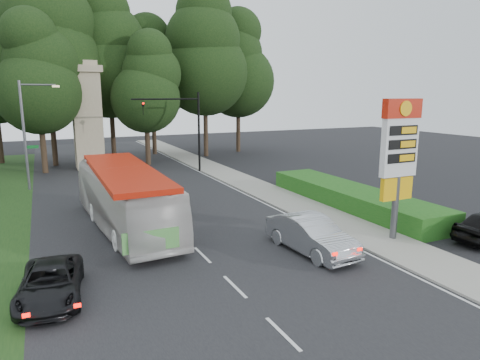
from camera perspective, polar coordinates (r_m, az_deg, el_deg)
name	(u,v)px	position (r m, az deg, el deg)	size (l,w,h in m)	color
ground	(240,293)	(15.98, 0.05, -14.81)	(120.00, 120.00, 0.00)	black
road_surface	(158,211)	(26.67, -10.92, -4.12)	(14.00, 80.00, 0.02)	black
sidewalk_right	(278,197)	(29.76, 5.15, -2.22)	(3.00, 80.00, 0.12)	gray
hedge	(351,197)	(28.12, 14.58, -2.23)	(3.00, 14.00, 1.20)	#185015
gas_station_pylon	(399,150)	(21.54, 20.47, 3.74)	(2.10, 0.45, 6.85)	#59595E
traffic_signal_mast	(185,121)	(38.88, -7.37, 7.82)	(6.10, 0.35, 7.20)	black
streetlight_signs	(27,130)	(35.11, -26.52, 5.96)	(2.75, 0.98, 8.00)	#59595E
monument	(87,115)	(43.23, -19.72, 8.18)	(3.00, 3.00, 10.05)	tan
tree_center_left	(45,40)	(46.27, -24.55, 16.61)	(10.08, 10.08, 19.80)	#2D2116
tree_center_right	(108,55)	(48.67, -17.15, 15.62)	(9.24, 9.24, 18.15)	#2D2116
tree_east_near	(152,70)	(51.49, -11.70, 14.13)	(8.12, 8.12, 15.95)	#2D2116
tree_east_mid	(205,54)	(49.24, -4.75, 16.40)	(9.52, 9.52, 18.70)	#2D2116
tree_far_east	(238,66)	(52.92, -0.24, 15.01)	(8.68, 8.68, 17.05)	#2D2116
tree_monument_left	(37,75)	(42.02, -25.48, 12.56)	(7.28, 7.28, 14.30)	#2D2116
tree_monument_right	(145,84)	(43.56, -12.54, 12.42)	(6.72, 6.72, 13.20)	#2D2116
transit_bus	(125,199)	(23.30, -15.08, -2.43)	(2.76, 11.78, 3.28)	silver
sedan_silver	(311,235)	(19.68, 9.46, -7.22)	(1.74, 4.99, 1.65)	#B4B7BC
suv_charcoal	(51,283)	(16.64, -23.95, -12.43)	(2.03, 4.40, 1.22)	black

